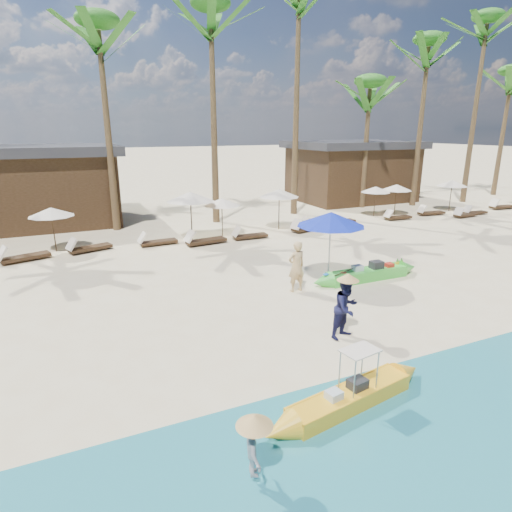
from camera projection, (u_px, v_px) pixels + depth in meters
name	position (u px, v px, depth m)	size (l,w,h in m)	color
ground	(309.00, 326.00, 11.67)	(240.00, 240.00, 0.00)	beige
wet_sand_strip	(460.00, 445.00, 7.29)	(240.00, 4.50, 0.01)	tan
green_canoe	(367.00, 274.00, 15.23)	(4.96, 0.70, 0.63)	green
yellow_canoe	(350.00, 397.00, 8.26)	(4.46, 1.04, 1.16)	yellow
tourist	(296.00, 267.00, 13.96)	(0.62, 0.41, 1.71)	tan
vendor_green	(346.00, 308.00, 10.86)	(0.78, 0.61, 1.61)	#15163A
vendor_yellow	(254.00, 449.00, 6.31)	(0.59, 0.34, 0.92)	gray
blue_umbrella	(331.00, 219.00, 14.37)	(2.32, 2.32, 2.50)	#99999E
resort_parasol_4	(51.00, 212.00, 18.28)	(1.89, 1.89, 1.94)	#3B2718
lounger_4_left	(21.00, 256.00, 17.27)	(2.03, 1.14, 0.66)	#3B2718
lounger_4_right	(87.00, 247.00, 18.62)	(1.97, 1.13, 0.64)	#3B2718
resort_parasol_5	(190.00, 197.00, 20.07)	(2.27, 2.27, 2.34)	#3B2718
lounger_5_left	(156.00, 241.00, 19.68)	(1.80, 0.65, 0.60)	#3B2718
resort_parasol_6	(222.00, 202.00, 20.99)	(1.85, 1.85, 1.90)	#3B2718
lounger_6_left	(203.00, 240.00, 19.79)	(2.03, 0.83, 0.67)	#3B2718
lounger_6_right	(248.00, 235.00, 20.81)	(1.77, 0.57, 0.60)	#3B2718
resort_parasol_7	(279.00, 193.00, 22.35)	(2.09, 2.09, 2.15)	#3B2718
lounger_7_left	(314.00, 225.00, 22.81)	(1.88, 0.58, 0.64)	#3B2718
lounger_7_right	(305.00, 227.00, 22.36)	(2.02, 1.07, 0.66)	#3B2718
resort_parasol_8	(376.00, 189.00, 25.85)	(1.77, 1.77, 1.82)	#3B2718
lounger_8_left	(340.00, 221.00, 24.05)	(1.80, 0.66, 0.60)	#3B2718
resort_parasol_9	(397.00, 187.00, 26.19)	(1.84, 1.84, 1.90)	#3B2718
lounger_9_left	(396.00, 217.00, 25.20)	(1.74, 0.64, 0.58)	#3B2718
lounger_9_right	(430.00, 212.00, 26.53)	(1.83, 0.75, 0.60)	#3B2718
resort_parasol_10	(452.00, 183.00, 27.54)	(1.93, 1.93, 1.99)	#3B2718
lounger_10_left	(464.00, 214.00, 25.90)	(1.74, 0.66, 0.58)	#3B2718
lounger_10_right	(474.00, 212.00, 26.66)	(1.69, 0.60, 0.57)	#3B2718
lounger_11_left	(501.00, 206.00, 28.54)	(1.95, 0.78, 0.64)	#3B2718
palm_3	(101.00, 54.00, 20.39)	(2.08, 2.08, 10.52)	brown
palm_4	(212.00, 42.00, 22.06)	(2.08, 2.08, 11.70)	brown
palm_5	(298.00, 24.00, 24.06)	(2.08, 2.08, 13.60)	brown
palm_6	(369.00, 98.00, 27.36)	(2.08, 2.08, 8.51)	brown
palm_7	(427.00, 67.00, 27.52)	(2.08, 2.08, 11.08)	brown
palm_8	(483.00, 51.00, 28.64)	(2.08, 2.08, 12.70)	brown
palm_9	(510.00, 89.00, 32.54)	(2.08, 2.08, 9.82)	brown
pavilion_west	(18.00, 186.00, 23.23)	(10.80, 6.60, 4.30)	#3B2718
pavilion_east	(351.00, 170.00, 31.81)	(8.80, 6.60, 4.30)	#3B2718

